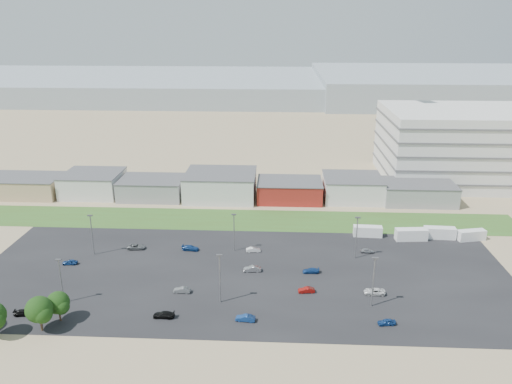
# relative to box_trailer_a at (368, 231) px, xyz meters

# --- Properties ---
(ground) EXTENTS (700.00, 700.00, 0.00)m
(ground) POSITION_rel_box_trailer_a_xyz_m (-36.28, -42.37, -1.39)
(ground) COLOR #96825F
(ground) RESTS_ON ground
(parking_lot) EXTENTS (120.00, 50.00, 0.01)m
(parking_lot) POSITION_rel_box_trailer_a_xyz_m (-31.28, -22.37, -1.39)
(parking_lot) COLOR black
(parking_lot) RESTS_ON ground
(grass_strip) EXTENTS (160.00, 16.00, 0.02)m
(grass_strip) POSITION_rel_box_trailer_a_xyz_m (-36.28, 9.63, -1.38)
(grass_strip) COLOR #395620
(grass_strip) RESTS_ON ground
(hills_backdrop) EXTENTS (700.00, 200.00, 9.00)m
(hills_backdrop) POSITION_rel_box_trailer_a_xyz_m (3.72, 272.63, 3.11)
(hills_backdrop) COLOR gray
(hills_backdrop) RESTS_ON ground
(building_row) EXTENTS (170.00, 20.00, 8.00)m
(building_row) POSITION_rel_box_trailer_a_xyz_m (-53.28, 28.63, 2.61)
(building_row) COLOR silver
(building_row) RESTS_ON ground
(parking_garage) EXTENTS (80.00, 40.00, 25.00)m
(parking_garage) POSITION_rel_box_trailer_a_xyz_m (53.72, 52.63, 11.11)
(parking_garage) COLOR silver
(parking_garage) RESTS_ON ground
(box_trailer_a) EXTENTS (7.53, 2.71, 2.78)m
(box_trailer_a) POSITION_rel_box_trailer_a_xyz_m (0.00, 0.00, 0.00)
(box_trailer_a) COLOR silver
(box_trailer_a) RESTS_ON ground
(box_trailer_b) EXTENTS (8.29, 3.25, 3.04)m
(box_trailer_b) POSITION_rel_box_trailer_a_xyz_m (10.88, -1.85, 0.13)
(box_trailer_b) COLOR silver
(box_trailer_b) RESTS_ON ground
(box_trailer_c) EXTENTS (8.06, 2.87, 2.98)m
(box_trailer_c) POSITION_rel_box_trailer_a_xyz_m (18.59, -0.32, 0.10)
(box_trailer_c) COLOR silver
(box_trailer_c) RESTS_ON ground
(box_trailer_d) EXTENTS (7.54, 3.79, 2.71)m
(box_trailer_d) POSITION_rel_box_trailer_a_xyz_m (26.46, -1.13, -0.04)
(box_trailer_d) COLOR silver
(box_trailer_d) RESTS_ON ground
(tree_right) EXTENTS (5.21, 5.21, 7.82)m
(tree_right) POSITION_rel_box_trailer_a_xyz_m (-66.55, -45.89, 2.52)
(tree_right) COLOR black
(tree_right) RESTS_ON ground
(tree_near) EXTENTS (4.60, 4.60, 6.89)m
(tree_near) POSITION_rel_box_trailer_a_xyz_m (-64.51, -42.64, 2.06)
(tree_near) COLOR black
(tree_near) RESTS_ON ground
(lightpole_front_l) EXTENTS (1.14, 0.47, 9.66)m
(lightpole_front_l) POSITION_rel_box_trailer_a_xyz_m (-66.50, -36.23, 3.44)
(lightpole_front_l) COLOR slate
(lightpole_front_l) RESTS_ON ground
(lightpole_front_m) EXTENTS (1.25, 0.52, 10.58)m
(lightpole_front_m) POSITION_rel_box_trailer_a_xyz_m (-34.94, -34.49, 3.90)
(lightpole_front_m) COLOR slate
(lightpole_front_m) RESTS_ON ground
(lightpole_front_r) EXTENTS (1.26, 0.52, 10.70)m
(lightpole_front_r) POSITION_rel_box_trailer_a_xyz_m (-4.71, -34.45, 3.96)
(lightpole_front_r) COLOR slate
(lightpole_front_r) RESTS_ON ground
(lightpole_back_l) EXTENTS (1.21, 0.50, 10.27)m
(lightpole_back_l) POSITION_rel_box_trailer_a_xyz_m (-68.25, -14.37, 3.74)
(lightpole_back_l) COLOR slate
(lightpole_back_l) RESTS_ON ground
(lightpole_back_m) EXTENTS (1.14, 0.47, 9.68)m
(lightpole_back_m) POSITION_rel_box_trailer_a_xyz_m (-34.33, -10.52, 3.45)
(lightpole_back_m) COLOR slate
(lightpole_back_m) RESTS_ON ground
(lightpole_back_r) EXTENTS (1.24, 0.52, 10.57)m
(lightpole_back_r) POSITION_rel_box_trailer_a_xyz_m (-5.04, -13.21, 3.89)
(lightpole_back_r) COLOR slate
(lightpole_back_r) RESTS_ON ground
(parked_car_0) EXTENTS (4.48, 2.21, 1.22)m
(parked_car_0) POSITION_rel_box_trailer_a_xyz_m (-3.30, -29.77, -0.78)
(parked_car_0) COLOR silver
(parked_car_0) RESTS_ON ground
(parked_car_1) EXTENTS (3.58, 1.60, 1.14)m
(parked_car_1) POSITION_rel_box_trailer_a_xyz_m (-17.41, -29.86, -0.82)
(parked_car_1) COLOR maroon
(parked_car_1) RESTS_ON ground
(parked_car_2) EXTENTS (3.51, 1.76, 1.15)m
(parked_car_2) POSITION_rel_box_trailer_a_xyz_m (-2.93, -40.83, -0.82)
(parked_car_2) COLOR navy
(parked_car_2) RESTS_ON ground
(parked_car_3) EXTENTS (4.21, 1.81, 1.21)m
(parked_car_3) POSITION_rel_box_trailer_a_xyz_m (-45.14, -40.55, -0.79)
(parked_car_3) COLOR black
(parked_car_3) RESTS_ON ground
(parked_car_4) EXTENTS (3.64, 1.42, 1.18)m
(parked_car_4) POSITION_rel_box_trailer_a_xyz_m (-43.43, -31.17, -0.80)
(parked_car_4) COLOR #595B5E
(parked_car_4) RESTS_ON ground
(parked_car_5) EXTENTS (3.51, 1.61, 1.17)m
(parked_car_5) POSITION_rel_box_trailer_a_xyz_m (-72.00, -19.85, -0.81)
(parked_car_5) COLOR navy
(parked_car_5) RESTS_ON ground
(parked_car_6) EXTENTS (4.41, 2.13, 1.24)m
(parked_car_6) POSITION_rel_box_trailer_a_xyz_m (-45.22, -10.90, -0.77)
(parked_car_6) COLOR navy
(parked_car_6) RESTS_ON ground
(parked_car_7) EXTENTS (4.05, 1.65, 1.31)m
(parked_car_7) POSITION_rel_box_trailer_a_xyz_m (-29.29, -21.16, -0.74)
(parked_car_7) COLOR #A5A5AA
(parked_car_7) RESTS_ON ground
(parked_car_8) EXTENTS (3.32, 1.48, 1.11)m
(parked_car_8) POSITION_rel_box_trailer_a_xyz_m (-1.64, -10.13, -0.84)
(parked_car_8) COLOR #A5A5AA
(parked_car_8) RESTS_ON ground
(parked_car_9) EXTENTS (4.66, 2.48, 1.25)m
(parked_car_9) POSITION_rel_box_trailer_a_xyz_m (-58.84, -10.93, -0.77)
(parked_car_9) COLOR #595B5E
(parked_car_9) RESTS_ON ground
(parked_car_10) EXTENTS (4.05, 2.03, 1.13)m
(parked_car_10) POSITION_rel_box_trailer_a_xyz_m (-72.26, -41.13, -0.83)
(parked_car_10) COLOR black
(parked_car_10) RESTS_ON ground
(parked_car_11) EXTENTS (3.62, 1.64, 1.15)m
(parked_car_11) POSITION_rel_box_trailer_a_xyz_m (-29.59, -11.03, -0.81)
(parked_car_11) COLOR silver
(parked_car_11) RESTS_ON ground
(parked_car_12) EXTENTS (3.82, 1.69, 1.09)m
(parked_car_12) POSITION_rel_box_trailer_a_xyz_m (-16.00, -21.15, -0.85)
(parked_car_12) COLOR navy
(parked_car_12) RESTS_ON ground
(parked_car_13) EXTENTS (3.87, 1.66, 1.24)m
(parked_car_13) POSITION_rel_box_trailer_a_xyz_m (-29.45, -40.91, -0.77)
(parked_car_13) COLOR navy
(parked_car_13) RESTS_ON ground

